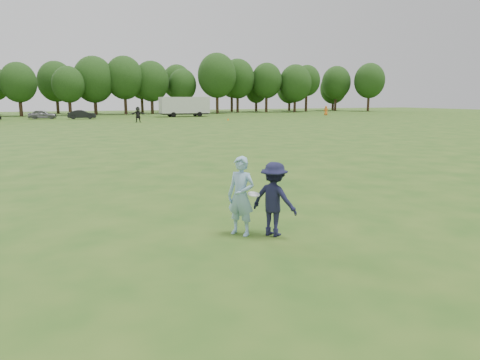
% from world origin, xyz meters
% --- Properties ---
extents(ground, '(200.00, 200.00, 0.00)m').
position_xyz_m(ground, '(0.00, 0.00, 0.00)').
color(ground, '#244E16').
rests_on(ground, ground).
extents(thrower, '(0.74, 0.79, 1.81)m').
position_xyz_m(thrower, '(-0.43, 0.18, 0.90)').
color(thrower, '#88B2D2').
rests_on(thrower, ground).
extents(defender, '(1.13, 1.25, 1.69)m').
position_xyz_m(defender, '(0.23, -0.16, 0.84)').
color(defender, '#181835').
rests_on(defender, ground).
extents(player_far_c, '(0.96, 0.84, 1.66)m').
position_xyz_m(player_far_c, '(40.07, 55.91, 0.83)').
color(player_far_c, orange).
rests_on(player_far_c, ground).
extents(player_far_d, '(1.90, 0.89, 1.97)m').
position_xyz_m(player_far_d, '(5.57, 47.09, 0.99)').
color(player_far_d, black).
rests_on(player_far_d, ground).
extents(car_e, '(4.04, 2.02, 1.32)m').
position_xyz_m(car_e, '(-5.82, 61.18, 0.66)').
color(car_e, slate).
rests_on(car_e, ground).
extents(car_f, '(4.08, 1.85, 1.30)m').
position_xyz_m(car_f, '(-0.49, 58.93, 0.65)').
color(car_f, black).
rests_on(car_f, ground).
extents(field_cone, '(0.28, 0.28, 0.30)m').
position_xyz_m(field_cone, '(17.88, 47.06, 0.15)').
color(field_cone, orange).
rests_on(field_cone, ground).
extents(disc_in_play, '(0.30, 0.30, 0.09)m').
position_xyz_m(disc_in_play, '(-0.21, -0.03, 0.97)').
color(disc_in_play, white).
rests_on(disc_in_play, ground).
extents(cargo_trailer, '(9.00, 2.75, 3.20)m').
position_xyz_m(cargo_trailer, '(15.55, 60.62, 1.78)').
color(cargo_trailer, silver).
rests_on(cargo_trailer, ground).
extents(treeline, '(130.35, 18.39, 11.74)m').
position_xyz_m(treeline, '(2.81, 76.90, 6.26)').
color(treeline, '#332114').
rests_on(treeline, ground).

